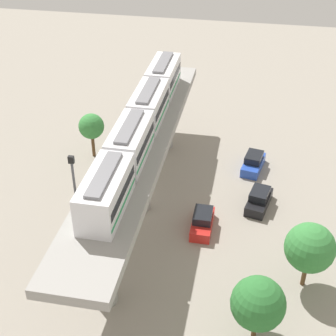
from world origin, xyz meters
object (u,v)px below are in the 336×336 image
(tree_near_viaduct, at_px, (258,304))
(signal_post, at_px, (77,203))
(parked_car_black, at_px, (259,200))
(tree_far_corner, at_px, (310,248))
(parked_car_red, at_px, (202,222))
(tree_mid_lot, at_px, (91,127))
(parked_car_blue, at_px, (253,163))
(train, at_px, (140,123))

(tree_near_viaduct, xyz_separation_m, signal_post, (-14.72, 5.77, 2.09))
(parked_car_black, bearing_deg, tree_far_corner, -55.80)
(parked_car_red, xyz_separation_m, tree_mid_lot, (-13.52, 10.02, 2.96))
(tree_far_corner, bearing_deg, tree_mid_lot, 145.52)
(parked_car_black, xyz_separation_m, signal_post, (-14.51, -9.43, 4.69))
(parked_car_black, height_order, parked_car_blue, same)
(parked_car_red, bearing_deg, train, 156.19)
(parked_car_blue, distance_m, signal_post, 21.47)
(tree_far_corner, relative_size, signal_post, 0.59)
(train, bearing_deg, tree_near_viaduct, -50.34)
(tree_mid_lot, bearing_deg, tree_near_viaduct, -48.34)
(tree_mid_lot, relative_size, signal_post, 0.52)
(parked_car_red, height_order, tree_near_viaduct, tree_near_viaduct)
(parked_car_red, bearing_deg, parked_car_blue, 69.03)
(train, distance_m, parked_car_red, 10.49)
(train, height_order, parked_car_black, train)
(parked_car_red, bearing_deg, tree_far_corner, -31.20)
(tree_near_viaduct, height_order, tree_mid_lot, tree_near_viaduct)
(parked_car_black, bearing_deg, tree_mid_lot, 174.97)
(train, distance_m, tree_mid_lot, 11.51)
(tree_near_viaduct, bearing_deg, signal_post, 158.60)
(parked_car_black, xyz_separation_m, parked_car_blue, (-0.83, 6.44, 0.00))
(parked_car_black, xyz_separation_m, tree_mid_lot, (-18.44, 5.76, 2.96))
(train, height_order, parked_car_red, train)
(parked_car_red, xyz_separation_m, parked_car_blue, (4.08, 10.70, 0.00))
(parked_car_black, height_order, parked_car_red, same)
(signal_post, bearing_deg, train, 66.69)
(parked_car_blue, distance_m, tree_mid_lot, 17.86)
(train, bearing_deg, parked_car_blue, 37.83)
(train, bearing_deg, signal_post, -113.31)
(train, xyz_separation_m, tree_near_viaduct, (11.32, -13.66, -5.42))
(parked_car_blue, bearing_deg, parked_car_red, -100.13)
(parked_car_blue, relative_size, tree_near_viaduct, 0.85)
(tree_far_corner, height_order, signal_post, signal_post)
(parked_car_blue, xyz_separation_m, tree_near_viaduct, (1.05, -21.64, 2.60))
(tree_mid_lot, xyz_separation_m, signal_post, (3.93, -15.19, 1.73))
(tree_near_viaduct, relative_size, tree_mid_lot, 1.02)
(tree_mid_lot, height_order, tree_far_corner, tree_far_corner)
(train, xyz_separation_m, parked_car_black, (11.11, 1.54, -8.02))
(tree_near_viaduct, distance_m, tree_mid_lot, 28.06)
(train, xyz_separation_m, signal_post, (-3.40, -7.89, -3.33))
(train, xyz_separation_m, parked_car_blue, (10.27, 7.98, -8.02))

